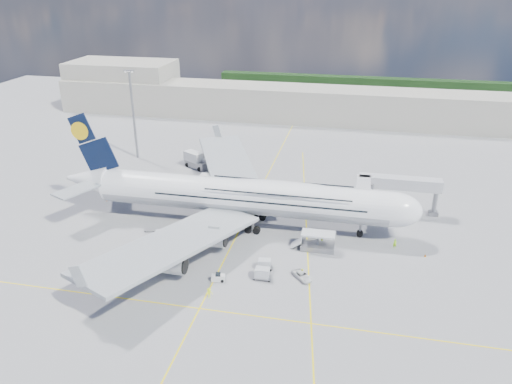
% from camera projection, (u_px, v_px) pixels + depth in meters
% --- Properties ---
extents(ground, '(300.00, 300.00, 0.00)m').
position_uv_depth(ground, '(231.00, 248.00, 99.07)').
color(ground, gray).
rests_on(ground, ground).
extents(taxi_line_main, '(0.25, 220.00, 0.01)m').
position_uv_depth(taxi_line_main, '(231.00, 247.00, 99.06)').
color(taxi_line_main, yellow).
rests_on(taxi_line_main, ground).
extents(taxi_line_cross, '(120.00, 0.25, 0.01)m').
position_uv_depth(taxi_line_cross, '(200.00, 308.00, 81.19)').
color(taxi_line_cross, yellow).
rests_on(taxi_line_cross, ground).
extents(taxi_line_diag, '(14.16, 99.06, 0.01)m').
position_uv_depth(taxi_line_diag, '(307.00, 231.00, 105.35)').
color(taxi_line_diag, yellow).
rests_on(taxi_line_diag, ground).
extents(airliner, '(77.26, 79.15, 23.71)m').
position_uv_depth(airliner, '(243.00, 196.00, 105.16)').
color(airliner, white).
rests_on(airliner, ground).
extents(jet_bridge, '(18.80, 12.10, 8.50)m').
position_uv_depth(jet_bridge, '(385.00, 187.00, 109.35)').
color(jet_bridge, '#B7B7BC').
rests_on(jet_bridge, ground).
extents(cargo_loader, '(8.53, 3.20, 3.67)m').
position_uv_depth(cargo_loader, '(317.00, 244.00, 97.96)').
color(cargo_loader, silver).
rests_on(cargo_loader, ground).
extents(light_mast, '(3.00, 0.70, 25.50)m').
position_uv_depth(light_mast, '(133.00, 114.00, 141.50)').
color(light_mast, gray).
rests_on(light_mast, ground).
extents(terminal, '(180.00, 16.00, 12.00)m').
position_uv_depth(terminal, '(296.00, 104.00, 181.54)').
color(terminal, '#B2AD9E').
rests_on(terminal, ground).
extents(hangar, '(40.00, 22.00, 18.00)m').
position_uv_depth(hangar, '(123.00, 84.00, 198.05)').
color(hangar, '#B2AD9E').
rests_on(hangar, ground).
extents(tree_line, '(160.00, 6.00, 8.00)m').
position_uv_depth(tree_line, '(402.00, 88.00, 215.00)').
color(tree_line, '#193814').
rests_on(tree_line, ground).
extents(dolly_row_a, '(3.78, 3.00, 2.12)m').
position_uv_depth(dolly_row_a, '(162.00, 235.00, 101.39)').
color(dolly_row_a, gray).
rests_on(dolly_row_a, ground).
extents(dolly_row_b, '(2.83, 1.72, 1.70)m').
position_uv_depth(dolly_row_b, '(166.00, 258.00, 93.61)').
color(dolly_row_b, gray).
rests_on(dolly_row_b, ground).
extents(dolly_row_c, '(3.63, 2.61, 0.48)m').
position_uv_depth(dolly_row_c, '(121.00, 266.00, 92.08)').
color(dolly_row_c, gray).
rests_on(dolly_row_c, ground).
extents(dolly_back, '(2.86, 1.84, 0.39)m').
position_uv_depth(dolly_back, '(151.00, 230.00, 105.15)').
color(dolly_back, gray).
rests_on(dolly_back, ground).
extents(dolly_nose_far, '(3.26, 2.04, 1.94)m').
position_uv_depth(dolly_nose_far, '(264.00, 264.00, 91.60)').
color(dolly_nose_far, gray).
rests_on(dolly_nose_far, ground).
extents(dolly_nose_near, '(3.45, 1.87, 2.17)m').
position_uv_depth(dolly_nose_near, '(262.00, 273.00, 88.54)').
color(dolly_nose_near, gray).
rests_on(dolly_nose_near, ground).
extents(baggage_tug, '(2.56, 1.56, 1.49)m').
position_uv_depth(baggage_tug, '(218.00, 277.00, 88.24)').
color(baggage_tug, silver).
rests_on(baggage_tug, ground).
extents(catering_truck_inner, '(7.60, 3.02, 4.56)m').
position_uv_depth(catering_truck_inner, '(214.00, 184.00, 122.78)').
color(catering_truck_inner, gray).
rests_on(catering_truck_inner, ground).
extents(catering_truck_outer, '(8.34, 6.10, 4.59)m').
position_uv_depth(catering_truck_outer, '(197.00, 161.00, 138.24)').
color(catering_truck_outer, gray).
rests_on(catering_truck_outer, ground).
extents(service_van, '(4.44, 4.64, 1.22)m').
position_uv_depth(service_van, '(302.00, 276.00, 88.85)').
color(service_van, silver).
rests_on(service_van, ground).
extents(crew_nose, '(0.80, 0.61, 1.95)m').
position_uv_depth(crew_nose, '(395.00, 244.00, 98.49)').
color(crew_nose, '#9FEC18').
rests_on(crew_nose, ground).
extents(crew_loader, '(1.06, 1.13, 1.85)m').
position_uv_depth(crew_loader, '(321.00, 238.00, 100.59)').
color(crew_loader, '#C6E718').
rests_on(crew_loader, ground).
extents(crew_wing, '(0.42, 0.93, 1.55)m').
position_uv_depth(crew_wing, '(187.00, 246.00, 98.01)').
color(crew_wing, '#A2F91A').
rests_on(crew_wing, ground).
extents(crew_van, '(0.86, 0.87, 1.52)m').
position_uv_depth(crew_van, '(302.00, 273.00, 89.50)').
color(crew_van, '#CDE418').
rests_on(crew_van, ground).
extents(crew_tug, '(1.43, 1.10, 1.96)m').
position_uv_depth(crew_tug, '(209.00, 293.00, 83.41)').
color(crew_tug, '#D6EB18').
rests_on(crew_tug, ground).
extents(cone_nose, '(0.42, 0.42, 0.54)m').
position_uv_depth(cone_nose, '(425.00, 255.00, 95.80)').
color(cone_nose, orange).
rests_on(cone_nose, ground).
extents(cone_wing_left_inner, '(0.43, 0.43, 0.54)m').
position_uv_depth(cone_wing_left_inner, '(212.00, 192.00, 123.08)').
color(cone_wing_left_inner, orange).
rests_on(cone_wing_left_inner, ground).
extents(cone_wing_left_outer, '(0.46, 0.46, 0.59)m').
position_uv_depth(cone_wing_left_outer, '(193.00, 178.00, 131.36)').
color(cone_wing_left_outer, orange).
rests_on(cone_wing_left_outer, ground).
extents(cone_wing_right_inner, '(0.47, 0.47, 0.60)m').
position_uv_depth(cone_wing_right_inner, '(147.00, 253.00, 96.55)').
color(cone_wing_right_inner, orange).
rests_on(cone_wing_right_inner, ground).
extents(cone_wing_right_outer, '(0.38, 0.38, 0.48)m').
position_uv_depth(cone_wing_right_outer, '(122.00, 278.00, 88.96)').
color(cone_wing_right_outer, orange).
rests_on(cone_wing_right_outer, ground).
extents(cone_tail, '(0.40, 0.40, 0.51)m').
position_uv_depth(cone_tail, '(107.00, 200.00, 118.96)').
color(cone_tail, orange).
rests_on(cone_tail, ground).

